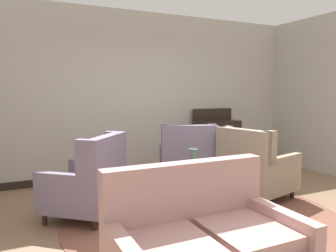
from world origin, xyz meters
The scene contains 11 objects.
ground centered at (0.00, 0.00, 0.00)m, with size 9.08×9.08×0.00m, color #896B51.
wall_back centered at (0.00, 2.61, 1.48)m, with size 6.65×0.08×2.97m, color #BCB7AD.
baseboard_back centered at (0.00, 2.56, 0.06)m, with size 6.49×0.03×0.12m, color black.
area_rug centered at (0.00, 0.30, 0.01)m, with size 3.39×3.39×0.01m, color brown.
coffee_table centered at (-0.19, 0.26, 0.38)m, with size 0.77×0.77×0.48m.
porcelain_vase centered at (-0.15, 0.29, 0.65)m, with size 0.15×0.15×0.39m.
settee centered at (-0.84, -1.08, 0.41)m, with size 1.39×0.84×0.98m.
armchair_near_sideboard centered at (1.01, 0.55, 0.43)m, with size 1.06×1.02×1.04m.
armchair_back_corner centered at (0.37, 1.39, 0.44)m, with size 1.07×1.07×1.05m.
armchair_beside_settee centered at (-1.26, 0.87, 0.44)m, with size 1.15×1.15×1.03m.
sideboard centered at (1.55, 2.32, 0.55)m, with size 0.89×0.39×1.20m.
Camera 1 is at (-2.08, -3.06, 1.55)m, focal length 35.17 mm.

